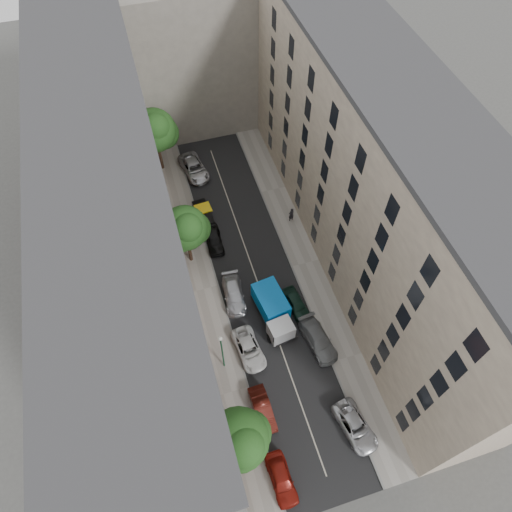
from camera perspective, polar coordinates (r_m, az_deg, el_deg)
name	(u,v)px	position (r m, az deg, el deg)	size (l,w,h in m)	color
ground	(256,276)	(47.39, -0.06, -2.58)	(120.00, 120.00, 0.00)	#4C4C49
road_surface	(256,276)	(47.38, -0.06, -2.57)	(8.00, 44.00, 0.02)	black
sidewalk_left	(204,289)	(46.80, -6.54, -4.16)	(3.00, 44.00, 0.15)	gray
sidewalk_right	(305,263)	(48.47, 6.17, -0.92)	(3.00, 44.00, 0.15)	gray
building_left	(127,244)	(38.79, -15.83, 1.40)	(8.00, 44.00, 20.00)	#484644
building_right	(373,187)	(42.70, 14.36, 8.32)	(8.00, 44.00, 20.00)	#C5B299
building_endcap	(189,50)	(61.16, -8.40, 24.16)	(18.00, 12.00, 18.00)	gray
tarp_truck	(273,310)	(43.73, 2.19, -6.81)	(3.08, 6.22, 2.75)	black
car_left_0	(281,479)	(39.91, 3.19, -26.05)	(1.72, 4.26, 1.45)	maroon
car_left_1	(262,409)	(41.06, 0.81, -18.60)	(1.45, 4.15, 1.37)	#4C150F
car_left_2	(249,349)	(42.94, -0.91, -11.57)	(2.16, 4.68, 1.30)	silver
car_left_3	(234,294)	(45.54, -2.80, -4.79)	(1.97, 4.85, 1.41)	#B4B4B9
car_left_4	(214,239)	(49.44, -5.28, 2.09)	(1.69, 4.21, 1.43)	black
car_left_5	(204,215)	(51.63, -6.51, 5.09)	(1.56, 4.48, 1.47)	black
car_left_6	(194,168)	(56.83, -7.76, 10.85)	(2.50, 5.43, 1.51)	#B8B8BD
car_right_0	(355,426)	(41.55, 12.29, -20.10)	(2.19, 4.76, 1.32)	#B5B5BA
car_right_1	(318,340)	(43.62, 7.77, -10.32)	(2.05, 5.05, 1.47)	slate
car_right_2	(296,304)	(45.16, 5.06, -5.97)	(1.60, 3.99, 1.36)	black
tree_near	(240,441)	(35.13, -2.03, -22.10)	(4.90, 4.55, 8.42)	#382619
tree_mid	(186,230)	(44.67, -8.70, 3.28)	(4.84, 4.49, 7.77)	#382619
tree_far	(156,132)	(54.60, -12.45, 14.91)	(5.24, 4.96, 8.44)	#382619
lamp_post	(222,349)	(39.53, -4.29, -11.52)	(0.36, 0.36, 6.00)	#175232
pedestrian	(291,214)	(51.06, 4.43, 5.20)	(0.69, 0.45, 1.88)	black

